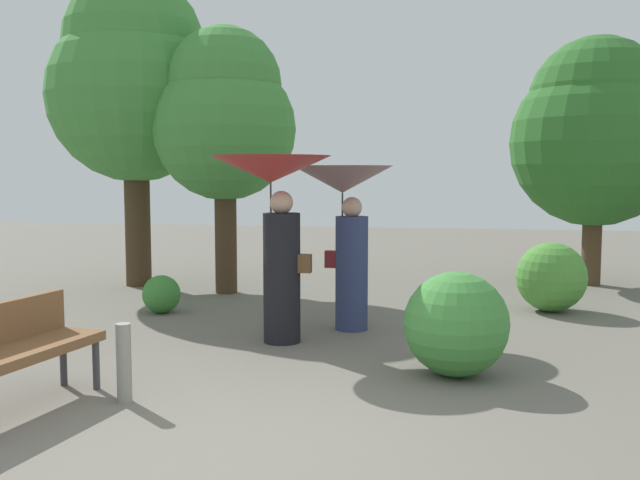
# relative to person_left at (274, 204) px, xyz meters

# --- Properties ---
(ground_plane) EXTENTS (40.00, 40.00, 0.00)m
(ground_plane) POSITION_rel_person_left_xyz_m (0.41, -3.07, -1.51)
(ground_plane) COLOR #6B665B
(person_left) EXTENTS (1.31, 1.31, 2.03)m
(person_left) POSITION_rel_person_left_xyz_m (0.00, 0.00, 0.00)
(person_left) COLOR black
(person_left) RESTS_ON ground
(person_right) EXTENTS (1.18, 1.18, 1.93)m
(person_right) POSITION_rel_person_left_xyz_m (0.66, 0.77, -0.08)
(person_right) COLOR navy
(person_right) RESTS_ON ground
(park_bench) EXTENTS (0.72, 1.56, 0.83)m
(park_bench) POSITION_rel_person_left_xyz_m (-1.42, -2.61, -1.00)
(park_bench) COLOR #38383D
(park_bench) RESTS_ON ground
(tree_near_left) EXTENTS (2.17, 2.17, 4.05)m
(tree_near_left) POSITION_rel_person_left_xyz_m (-1.54, 3.00, 1.20)
(tree_near_left) COLOR #42301E
(tree_near_left) RESTS_ON ground
(tree_near_right) EXTENTS (2.72, 2.72, 4.05)m
(tree_near_right) POSITION_rel_person_left_xyz_m (4.14, 4.87, 1.03)
(tree_near_right) COLOR #4C3823
(tree_near_right) RESTS_ON ground
(tree_mid_left) EXTENTS (2.78, 2.78, 5.02)m
(tree_mid_left) POSITION_rel_person_left_xyz_m (-3.19, 3.44, 1.83)
(tree_mid_left) COLOR #42301E
(tree_mid_left) RESTS_ON ground
(bush_path_left) EXTENTS (0.96, 0.96, 0.96)m
(bush_path_left) POSITION_rel_person_left_xyz_m (1.95, -1.00, -1.03)
(bush_path_left) COLOR #428C3D
(bush_path_left) RESTS_ON ground
(bush_path_right) EXTENTS (0.50, 0.50, 0.50)m
(bush_path_right) POSITION_rel_person_left_xyz_m (-1.87, 1.28, -1.26)
(bush_path_right) COLOR #387F33
(bush_path_right) RESTS_ON ground
(bush_behind_bench) EXTENTS (0.93, 0.93, 0.93)m
(bush_behind_bench) POSITION_rel_person_left_xyz_m (3.19, 2.35, -1.05)
(bush_behind_bench) COLOR #4C9338
(bush_behind_bench) RESTS_ON ground
(path_marker_post) EXTENTS (0.12, 0.12, 0.64)m
(path_marker_post) POSITION_rel_person_left_xyz_m (-0.68, -2.26, -1.19)
(path_marker_post) COLOR gray
(path_marker_post) RESTS_ON ground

